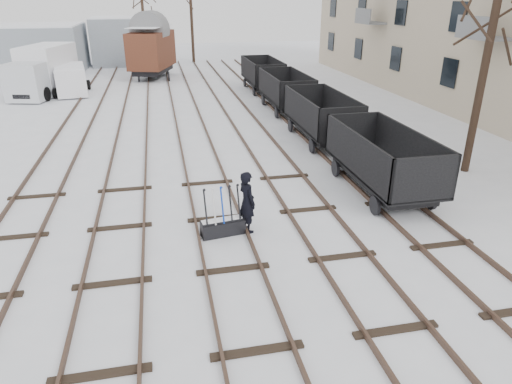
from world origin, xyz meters
TOP-DOWN VIEW (x-y plane):
  - ground at (0.00, 0.00)m, footprint 120.00×120.00m
  - tracks at (-0.00, 13.67)m, footprint 13.90×52.00m
  - shed_left at (-13.00, 36.00)m, footprint 10.00×8.00m
  - shed_right at (-4.00, 40.00)m, footprint 7.00×6.00m
  - ground_frame at (0.02, 1.95)m, footprint 1.35×0.61m
  - worker at (0.77, 2.05)m, footprint 0.67×0.81m
  - freight_wagon_a at (6.00, 4.02)m, footprint 2.18×5.45m
  - freight_wagon_b at (6.00, 10.42)m, footprint 2.18×5.45m
  - freight_wagon_c at (6.00, 16.82)m, footprint 2.18×5.45m
  - freight_wagon_d at (6.00, 23.22)m, footprint 2.18×5.45m
  - box_van_wagon at (-1.82, 30.40)m, footprint 4.36×6.05m
  - lorry at (-9.29, 25.14)m, footprint 3.49×7.50m
  - panel_van at (-7.53, 24.83)m, footprint 2.61×4.71m
  - tree_near at (10.34, 5.22)m, footprint 0.30×0.30m
  - tree_far_left at (-2.46, 42.00)m, footprint 0.30×0.30m
  - tree_far_right at (2.32, 39.58)m, footprint 0.30×0.30m

SIDE VIEW (x-z plane):
  - ground at x=0.00m, z-range 0.00..0.00m
  - tracks at x=0.00m, z-range -0.01..0.16m
  - ground_frame at x=0.02m, z-range -0.46..1.03m
  - freight_wagon_a at x=6.00m, z-range -0.26..1.97m
  - freight_wagon_b at x=6.00m, z-range -0.26..1.97m
  - freight_wagon_c at x=6.00m, z-range -0.26..1.97m
  - freight_wagon_d at x=6.00m, z-range -0.26..1.97m
  - worker at x=0.77m, z-range 0.00..1.89m
  - panel_van at x=-7.53m, z-range 0.04..2.01m
  - lorry at x=-9.29m, z-range 0.05..3.32m
  - shed_left at x=-13.00m, z-range 0.00..4.10m
  - shed_right at x=-4.00m, z-range 0.00..4.50m
  - box_van_wagon at x=-1.82m, z-range 0.34..4.50m
  - tree_far_left at x=-2.46m, z-range 0.00..6.44m
  - tree_near at x=10.34m, z-range 0.00..7.11m
  - tree_far_right at x=2.32m, z-range 0.00..8.74m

